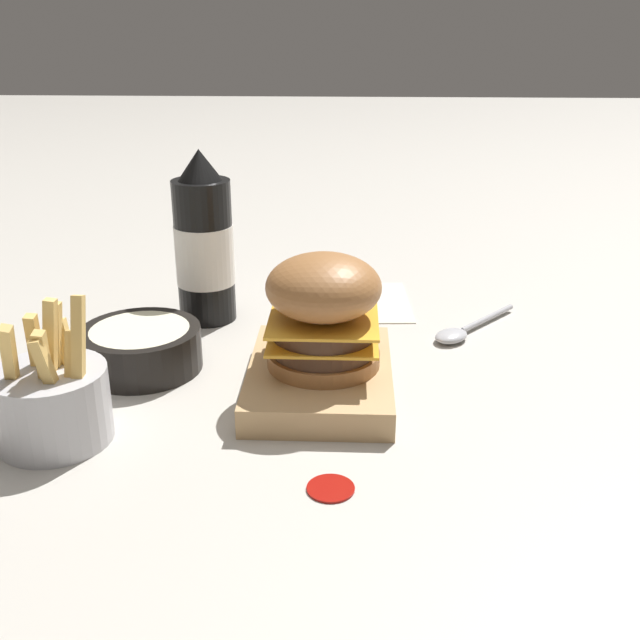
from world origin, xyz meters
The scene contains 9 objects.
ground_plane centered at (0.00, 0.00, 0.00)m, with size 6.00×6.00×0.00m, color #B7B2A8.
serving_board centered at (-0.01, 0.04, 0.01)m, with size 0.21×0.15×0.03m.
burger centered at (-0.01, 0.04, 0.09)m, with size 0.12×0.12×0.12m.
ketchup_bottle centered at (0.19, 0.19, 0.10)m, with size 0.07×0.07×0.22m.
fries_basket centered at (-0.12, 0.28, 0.04)m, with size 0.10×0.10×0.14m.
side_bowl centered at (0.04, 0.24, 0.03)m, with size 0.13×0.13×0.05m.
spoon centered at (0.14, -0.12, 0.01)m, with size 0.13×0.12×0.01m.
ketchup_puddle centered at (-0.18, 0.02, 0.00)m, with size 0.04×0.04×0.00m.
parchment_square centered at (0.25, 0.01, 0.00)m, with size 0.16×0.16×0.00m.
Camera 1 is at (-0.71, 0.01, 0.37)m, focal length 42.00 mm.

